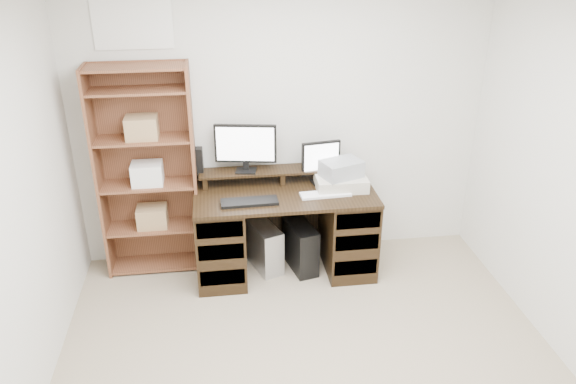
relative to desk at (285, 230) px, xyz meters
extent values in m
cube|color=silver|center=(0.02, 0.37, 0.86)|extent=(3.50, 0.02, 2.50)
cube|color=white|center=(-1.12, 0.35, 1.69)|extent=(0.60, 0.01, 0.40)
cube|color=black|center=(0.00, -0.01, 0.35)|extent=(1.50, 0.70, 0.03)
cube|color=black|center=(-0.55, -0.01, -0.03)|extent=(0.40, 0.66, 0.72)
cube|color=black|center=(0.55, -0.01, -0.03)|extent=(0.40, 0.66, 0.72)
cube|color=black|center=(0.00, 0.32, 0.01)|extent=(1.48, 0.02, 0.65)
cube|color=black|center=(-0.55, -0.34, -0.21)|extent=(0.36, 0.01, 0.14)
cube|color=black|center=(-0.55, -0.34, 0.03)|extent=(0.36, 0.01, 0.14)
cube|color=black|center=(-0.55, -0.34, 0.23)|extent=(0.36, 0.01, 0.14)
cube|color=black|center=(0.55, -0.34, -0.21)|extent=(0.36, 0.01, 0.14)
cube|color=black|center=(0.55, -0.34, 0.03)|extent=(0.36, 0.01, 0.14)
cube|color=black|center=(0.55, -0.34, 0.23)|extent=(0.36, 0.01, 0.14)
cube|color=black|center=(-0.65, 0.21, 0.41)|extent=(0.04, 0.20, 0.10)
cube|color=black|center=(0.00, 0.21, 0.41)|extent=(0.04, 0.20, 0.10)
cube|color=black|center=(0.65, 0.21, 0.41)|extent=(0.04, 0.20, 0.10)
cube|color=black|center=(0.00, 0.21, 0.47)|extent=(1.40, 0.22, 0.02)
cube|color=black|center=(-0.30, 0.19, 0.49)|extent=(0.19, 0.16, 0.01)
cube|color=black|center=(-0.30, 0.21, 0.54)|extent=(0.05, 0.04, 0.09)
cube|color=black|center=(-0.30, 0.21, 0.73)|extent=(0.51, 0.12, 0.33)
cube|color=white|center=(-0.30, 0.19, 0.73)|extent=(0.47, 0.08, 0.29)
cube|color=black|center=(0.33, 0.14, 0.37)|extent=(0.17, 0.14, 0.01)
cube|color=black|center=(0.33, 0.16, 0.42)|extent=(0.05, 0.03, 0.09)
cube|color=black|center=(0.33, 0.16, 0.58)|extent=(0.34, 0.08, 0.29)
cube|color=white|center=(0.33, 0.14, 0.58)|extent=(0.30, 0.04, 0.26)
cube|color=black|center=(-0.70, 0.25, 0.59)|extent=(0.09, 0.09, 0.21)
cube|color=black|center=(-0.30, -0.17, 0.37)|extent=(0.46, 0.16, 0.03)
cube|color=white|center=(0.32, -0.11, 0.37)|extent=(0.42, 0.15, 0.02)
ellipsoid|color=silver|center=(0.61, -0.10, 0.38)|extent=(0.09, 0.07, 0.03)
cube|color=beige|center=(0.48, 0.02, 0.41)|extent=(0.43, 0.32, 0.11)
cube|color=#909499|center=(0.48, 0.02, 0.53)|extent=(0.38, 0.33, 0.14)
cube|color=#ADAFB4|center=(-0.17, 0.05, -0.18)|extent=(0.31, 0.45, 0.41)
cube|color=black|center=(0.14, 0.00, -0.18)|extent=(0.27, 0.45, 0.42)
cube|color=#19FF33|center=(0.19, -0.20, -0.09)|extent=(0.01, 0.01, 0.01)
cube|color=brown|center=(-1.50, 0.19, 0.51)|extent=(0.02, 0.30, 1.80)
cube|color=brown|center=(-0.73, 0.19, 0.51)|extent=(0.02, 0.30, 1.80)
cube|color=brown|center=(-1.12, 0.33, 0.51)|extent=(0.80, 0.01, 1.80)
cube|color=brown|center=(-1.12, 0.19, -0.36)|extent=(0.75, 0.28, 0.02)
cube|color=brown|center=(-1.12, 0.19, 0.01)|extent=(0.75, 0.28, 0.02)
cube|color=brown|center=(-1.12, 0.19, 0.41)|extent=(0.75, 0.28, 0.02)
cube|color=brown|center=(-1.12, 0.19, 0.81)|extent=(0.75, 0.28, 0.02)
cube|color=brown|center=(-1.12, 0.19, 1.21)|extent=(0.75, 0.28, 0.02)
cube|color=brown|center=(-1.12, 0.19, 1.39)|extent=(0.75, 0.28, 0.02)
cube|color=#A07F54|center=(-1.12, 0.19, 0.11)|extent=(0.25, 0.20, 0.18)
cube|color=white|center=(-1.12, 0.19, 0.51)|extent=(0.25, 0.20, 0.18)
cube|color=#A07F54|center=(-1.12, 0.19, 0.91)|extent=(0.25, 0.20, 0.18)
camera|label=1|loc=(-0.53, -4.16, 2.37)|focal=35.00mm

